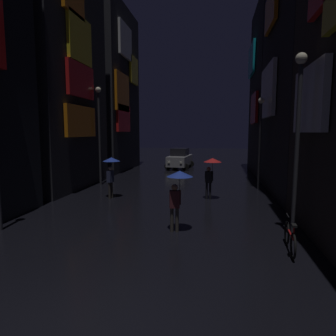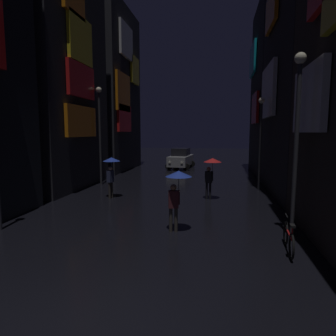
# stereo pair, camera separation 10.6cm
# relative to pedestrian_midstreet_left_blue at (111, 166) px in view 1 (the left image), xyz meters

# --- Properties ---
(ground_plane) EXTENTS (120.00, 120.00, 0.00)m
(ground_plane) POSITION_rel_pedestrian_midstreet_left_blue_xyz_m (2.93, -10.32, -1.67)
(ground_plane) COLOR black
(building_left_mid) EXTENTS (4.25, 7.64, 13.67)m
(building_left_mid) POSITION_rel_pedestrian_midstreet_left_blue_xyz_m (-4.54, 2.49, 5.17)
(building_left_mid) COLOR #232328
(building_left_mid) RESTS_ON ground
(building_left_far) EXTENTS (4.25, 8.08, 14.32)m
(building_left_far) POSITION_rel_pedestrian_midstreet_left_blue_xyz_m (-4.54, 11.70, 5.50)
(building_left_far) COLOR #232328
(building_left_far) RESTS_ON ground
(building_right_far) EXTENTS (4.25, 7.70, 13.72)m
(building_right_far) POSITION_rel_pedestrian_midstreet_left_blue_xyz_m (10.42, 11.53, 5.20)
(building_right_far) COLOR #232328
(building_right_far) RESTS_ON ground
(pedestrian_midstreet_left_blue) EXTENTS (0.90, 0.90, 2.12)m
(pedestrian_midstreet_left_blue) POSITION_rel_pedestrian_midstreet_left_blue_xyz_m (0.00, 0.00, 0.00)
(pedestrian_midstreet_left_blue) COLOR #38332D
(pedestrian_midstreet_left_blue) RESTS_ON ground
(pedestrian_far_right_blue) EXTENTS (0.90, 0.90, 2.12)m
(pedestrian_far_right_blue) POSITION_rel_pedestrian_midstreet_left_blue_xyz_m (4.12, -4.78, 0.00)
(pedestrian_far_right_blue) COLOR #38332D
(pedestrian_far_right_blue) RESTS_ON ground
(pedestrian_foreground_left_red) EXTENTS (0.90, 0.90, 2.12)m
(pedestrian_foreground_left_red) POSITION_rel_pedestrian_midstreet_left_blue_xyz_m (5.15, 0.49, 0.00)
(pedestrian_foreground_left_red) COLOR black
(pedestrian_foreground_left_red) RESTS_ON ground
(bicycle_parked_at_storefront) EXTENTS (0.20, 1.82, 0.96)m
(bicycle_parked_at_storefront) POSITION_rel_pedestrian_midstreet_left_blue_xyz_m (7.53, -5.99, -1.28)
(bicycle_parked_at_storefront) COLOR black
(bicycle_parked_at_storefront) RESTS_ON ground
(car_distant) EXTENTS (2.52, 4.27, 1.92)m
(car_distant) POSITION_rel_pedestrian_midstreet_left_blue_xyz_m (1.99, 13.24, -0.74)
(car_distant) COLOR #99999E
(car_distant) RESTS_ON ground
(streetlamp_right_near) EXTENTS (0.36, 0.36, 5.87)m
(streetlamp_right_near) POSITION_rel_pedestrian_midstreet_left_blue_xyz_m (7.93, -4.64, 1.97)
(streetlamp_right_near) COLOR #2D2D33
(streetlamp_right_near) RESTS_ON ground
(streetlamp_right_far) EXTENTS (0.36, 0.36, 5.44)m
(streetlamp_right_far) POSITION_rel_pedestrian_midstreet_left_blue_xyz_m (7.93, 3.71, 1.74)
(streetlamp_right_far) COLOR #2D2D33
(streetlamp_right_far) RESTS_ON ground
(streetlamp_left_far) EXTENTS (0.36, 0.36, 6.27)m
(streetlamp_left_far) POSITION_rel_pedestrian_midstreet_left_blue_xyz_m (-2.07, 3.65, 2.18)
(streetlamp_left_far) COLOR #2D2D33
(streetlamp_left_far) RESTS_ON ground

